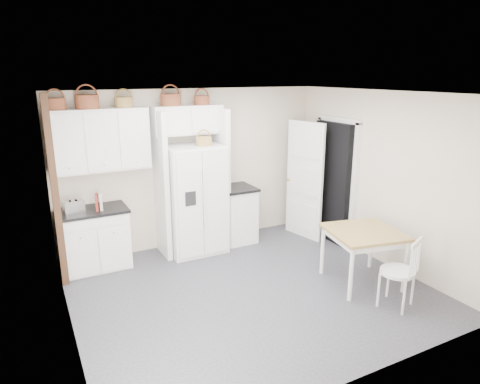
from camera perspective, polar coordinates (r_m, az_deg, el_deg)
floor at (r=5.94m, az=1.42°, el=-12.93°), size 4.50×4.50×0.00m
ceiling at (r=5.22m, az=1.61°, el=12.99°), size 4.50×4.50×0.00m
wall_back at (r=7.20m, az=-6.21°, el=3.19°), size 4.50×0.00×4.50m
wall_left at (r=4.83m, az=-22.66°, el=-4.23°), size 0.00×4.00×4.00m
wall_right at (r=6.79m, az=18.39°, el=1.70°), size 0.00×4.00×4.00m
refrigerator at (r=6.91m, az=-6.12°, el=-0.97°), size 0.91×0.73×1.75m
base_cab_left at (r=6.76m, az=-18.80°, el=-6.06°), size 0.95×0.60×0.88m
base_cab_right at (r=7.42m, az=-0.45°, el=-3.07°), size 0.53×0.63×0.92m
dining_table at (r=6.21m, az=15.97°, el=-8.31°), size 1.09×1.09×0.77m
windsor_chair at (r=5.72m, az=20.27°, el=-9.91°), size 0.59×0.56×0.94m
counter_left at (r=6.61m, az=-19.14°, el=-2.36°), size 0.99×0.64×0.04m
counter_right at (r=7.28m, az=-0.46°, el=0.54°), size 0.57×0.67×0.04m
toaster at (r=6.47m, az=-21.30°, el=-1.89°), size 0.30×0.20×0.19m
cookbook_red at (r=6.50m, az=-18.53°, el=-1.30°), size 0.07×0.16×0.24m
cookbook_cream at (r=6.51m, az=-18.06°, el=-1.18°), size 0.06×0.17×0.25m
basket_upper_a at (r=6.43m, az=-23.39°, el=10.71°), size 0.28×0.28×0.16m
basket_upper_b at (r=6.47m, az=-19.71°, el=11.25°), size 0.33×0.33×0.19m
basket_upper_c at (r=6.56m, az=-15.23°, el=11.47°), size 0.26×0.26×0.15m
basket_bridge_a at (r=6.75m, az=-9.24°, el=12.03°), size 0.32×0.32×0.18m
basket_bridge_b at (r=6.93m, az=-5.13°, el=12.10°), size 0.25×0.25×0.14m
basket_fridge_b at (r=6.67m, az=-4.83°, el=6.77°), size 0.25×0.25×0.13m
upper_cabinet at (r=6.55m, az=-18.20°, el=6.60°), size 1.40×0.34×0.90m
bridge_cabinet at (r=6.86m, az=-7.07°, el=9.53°), size 1.12×0.34×0.45m
fridge_panel_left at (r=6.75m, az=-10.46°, el=0.87°), size 0.08×0.60×2.30m
fridge_panel_right at (r=7.10m, az=-2.58°, el=1.84°), size 0.08×0.60×2.30m
trim_post at (r=6.12m, az=-23.41°, el=-0.26°), size 0.09×0.09×2.60m
doorway_void at (r=7.50m, az=12.32°, el=1.25°), size 0.18×0.85×2.05m
door_slab at (r=7.54m, az=8.59°, el=1.52°), size 0.21×0.79×2.05m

